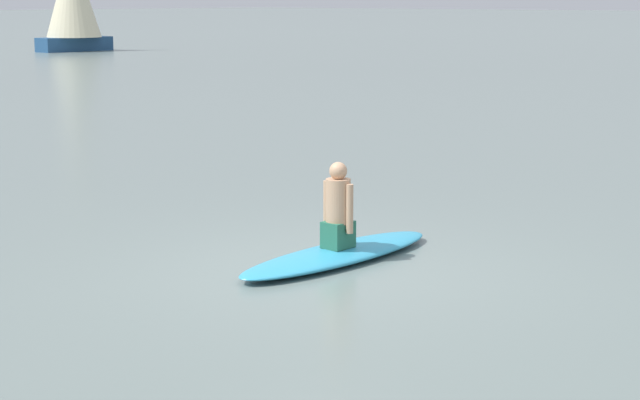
{
  "coord_description": "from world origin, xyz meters",
  "views": [
    {
      "loc": [
        7.7,
        6.82,
        2.68
      ],
      "look_at": [
        -0.44,
        -0.43,
        0.6
      ],
      "focal_mm": 59.65,
      "sensor_mm": 36.0,
      "label": 1
    }
  ],
  "objects": [
    {
      "name": "ground_plane",
      "position": [
        0.0,
        0.0,
        0.0
      ],
      "size": [
        400.0,
        400.0,
        0.0
      ],
      "primitive_type": "plane",
      "color": "slate"
    },
    {
      "name": "person_paddler",
      "position": [
        -0.41,
        -0.15,
        0.54
      ],
      "size": [
        0.3,
        0.39,
        0.89
      ],
      "rotation": [
        0.0,
        0.0,
        -0.01
      ],
      "color": "#26664C",
      "rests_on": "surfboard"
    },
    {
      "name": "surfboard",
      "position": [
        -0.41,
        -0.15,
        0.07
      ],
      "size": [
        2.76,
        0.74,
        0.14
      ],
      "primitive_type": "ellipsoid",
      "rotation": [
        0.0,
        0.0,
        -0.01
      ],
      "color": "#339EC6",
      "rests_on": "ground"
    }
  ]
}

